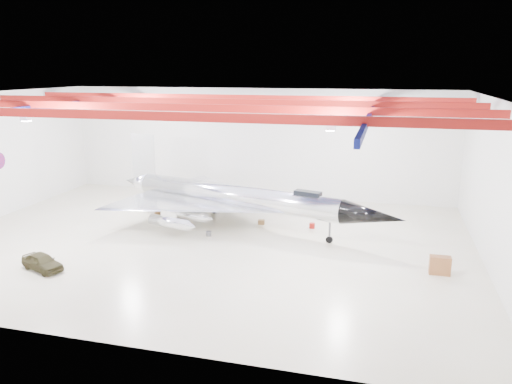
# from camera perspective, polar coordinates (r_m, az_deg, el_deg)

# --- Properties ---
(floor) EXTENTS (40.00, 40.00, 0.00)m
(floor) POSITION_cam_1_polar(r_m,az_deg,el_deg) (38.72, -5.91, -5.62)
(floor) COLOR beige
(floor) RESTS_ON ground
(wall_back) EXTENTS (40.00, 0.00, 40.00)m
(wall_back) POSITION_cam_1_polar(r_m,az_deg,el_deg) (51.33, -0.15, 5.64)
(wall_back) COLOR silver
(wall_back) RESTS_ON floor
(wall_right) EXTENTS (0.00, 30.00, 30.00)m
(wall_right) POSITION_cam_1_polar(r_m,az_deg,el_deg) (35.54, 25.62, 0.50)
(wall_right) COLOR silver
(wall_right) RESTS_ON floor
(ceiling) EXTENTS (40.00, 40.00, 0.00)m
(ceiling) POSITION_cam_1_polar(r_m,az_deg,el_deg) (36.55, -6.35, 10.85)
(ceiling) COLOR #0A0F38
(ceiling) RESTS_ON wall_back
(ceiling_structure) EXTENTS (39.50, 29.50, 1.08)m
(ceiling_structure) POSITION_cam_1_polar(r_m,az_deg,el_deg) (36.60, -6.32, 9.80)
(ceiling_structure) COLOR maroon
(ceiling_structure) RESTS_ON ceiling
(jet_aircraft) EXTENTS (25.84, 18.33, 7.17)m
(jet_aircraft) POSITION_cam_1_polar(r_m,az_deg,el_deg) (41.51, -2.48, -0.82)
(jet_aircraft) COLOR silver
(jet_aircraft) RESTS_ON floor
(jeep) EXTENTS (3.56, 2.42, 1.13)m
(jeep) POSITION_cam_1_polar(r_m,az_deg,el_deg) (35.95, -23.24, -7.35)
(jeep) COLOR #38331C
(jeep) RESTS_ON floor
(desk) EXTENTS (1.33, 0.67, 1.21)m
(desk) POSITION_cam_1_polar(r_m,az_deg,el_deg) (34.52, 20.27, -7.87)
(desk) COLOR brown
(desk) RESTS_ON floor
(crate_ply) EXTENTS (0.53, 0.46, 0.33)m
(crate_ply) POSITION_cam_1_polar(r_m,az_deg,el_deg) (46.01, -11.18, -2.42)
(crate_ply) COLOR olive
(crate_ply) RESTS_ON floor
(engine_drum) EXTENTS (0.50, 0.50, 0.39)m
(engine_drum) POSITION_cam_1_polar(r_m,az_deg,el_deg) (39.82, -5.43, -4.76)
(engine_drum) COLOR #59595B
(engine_drum) RESTS_ON floor
(parts_bin) EXTENTS (0.60, 0.51, 0.38)m
(parts_bin) POSITION_cam_1_polar(r_m,az_deg,el_deg) (42.56, 0.62, -3.46)
(parts_bin) COLOR olive
(parts_bin) RESTS_ON floor
(crate_small) EXTENTS (0.42, 0.36, 0.26)m
(crate_small) POSITION_cam_1_polar(r_m,az_deg,el_deg) (45.32, -10.06, -2.66)
(crate_small) COLOR #59595B
(crate_small) RESTS_ON floor
(tool_chest) EXTENTS (0.59, 0.59, 0.43)m
(tool_chest) POSITION_cam_1_polar(r_m,az_deg,el_deg) (41.80, 6.43, -3.84)
(tool_chest) COLOR #A31610
(tool_chest) RESTS_ON floor
(spares_box) EXTENTS (0.42, 0.42, 0.31)m
(spares_box) POSITION_cam_1_polar(r_m,az_deg,el_deg) (47.42, 3.07, -1.68)
(spares_box) COLOR #59595B
(spares_box) RESTS_ON floor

